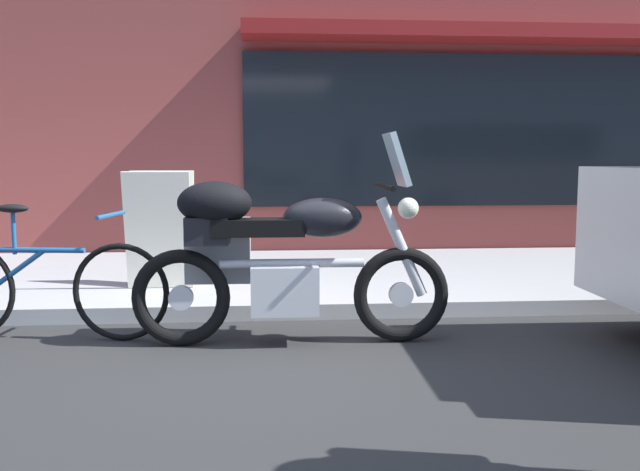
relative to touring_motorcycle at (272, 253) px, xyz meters
The scene contains 4 objects.
ground_plane 0.82m from the touring_motorcycle, 106.62° to the right, with size 80.00×80.00×0.00m, color #2B2B2B.
touring_motorcycle is the anchor object (origin of this frame).
parked_bicycle 1.58m from the touring_motorcycle, behind, with size 1.72×0.48×0.92m.
sandwich_board_sign 1.71m from the touring_motorcycle, 123.20° to the left, with size 0.55×0.42×0.99m.
Camera 1 is at (0.11, -4.03, 1.24)m, focal length 39.12 mm.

